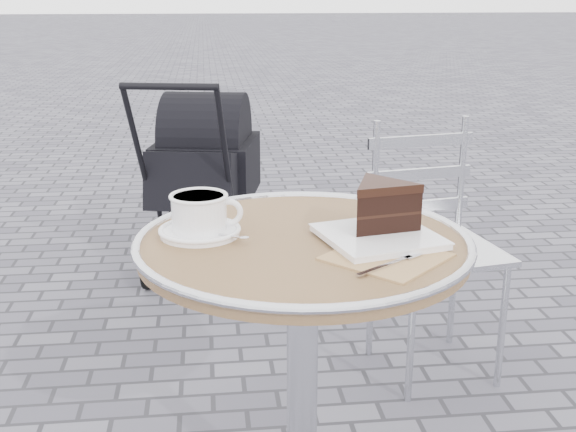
{
  "coord_description": "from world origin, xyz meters",
  "views": [
    {
      "loc": [
        -0.2,
        -1.43,
        1.24
      ],
      "look_at": [
        -0.03,
        0.01,
        0.78
      ],
      "focal_mm": 45.0,
      "sensor_mm": 36.0,
      "label": 1
    }
  ],
  "objects": [
    {
      "name": "cafe_table",
      "position": [
        0.0,
        0.0,
        0.57
      ],
      "size": [
        0.72,
        0.72,
        0.74
      ],
      "color": "silver",
      "rests_on": "ground"
    },
    {
      "name": "baby_stroller",
      "position": [
        -0.22,
        1.79,
        0.41
      ],
      "size": [
        0.56,
        0.94,
        0.91
      ],
      "rotation": [
        0.0,
        0.0,
        -0.21
      ],
      "color": "black",
      "rests_on": "ground"
    },
    {
      "name": "bistro_chair",
      "position": [
        0.52,
        0.78,
        0.52
      ],
      "size": [
        0.43,
        0.43,
        0.84
      ],
      "rotation": [
        0.0,
        0.0,
        0.17
      ],
      "color": "silver",
      "rests_on": "ground"
    },
    {
      "name": "cappuccino_set",
      "position": [
        -0.22,
        0.06,
        0.77
      ],
      "size": [
        0.18,
        0.17,
        0.09
      ],
      "rotation": [
        0.0,
        0.0,
        -0.06
      ],
      "color": "white",
      "rests_on": "cafe_table"
    },
    {
      "name": "cake_plate_set",
      "position": [
        0.17,
        -0.01,
        0.79
      ],
      "size": [
        0.28,
        0.38,
        0.12
      ],
      "rotation": [
        0.0,
        0.0,
        0.25
      ],
      "color": "tan",
      "rests_on": "cafe_table"
    }
  ]
}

